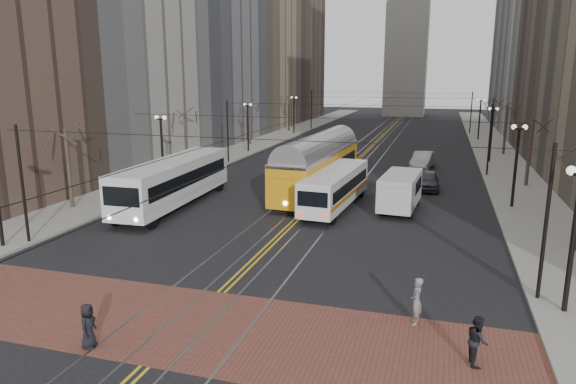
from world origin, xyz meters
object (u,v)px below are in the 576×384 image
Objects in this scene: transit_bus at (174,183)px; pedestrian_b at (416,301)px; rear_bus at (335,189)px; sedan_grey at (428,180)px; pedestrian_c at (477,340)px; cargo_van at (400,193)px; pedestrian_a at (88,326)px; streetcar at (318,170)px; sedan_silver at (423,160)px.

pedestrian_b is (17.40, -13.31, -0.74)m from transit_bus.
rear_bus is 2.32× the size of sedan_grey.
pedestrian_b is at bearing -39.50° from transit_bus.
transit_bus is 8.02× the size of pedestrian_c.
rear_bus is at bearing -168.65° from cargo_van.
rear_bus is at bearing -24.71° from pedestrian_a.
streetcar is 9.14m from sedan_grey.
transit_bus is at bearing -127.03° from pedestrian_b.
cargo_van is at bearing -27.30° from streetcar.
sedan_silver is 40.04m from pedestrian_a.
cargo_van is 17.31m from sedan_silver.
cargo_van reaches higher than pedestrian_c.
pedestrian_c is at bearing -91.19° from pedestrian_a.
pedestrian_a is at bearing 92.24° from pedestrian_c.
rear_bus reaches higher than sedan_grey.
transit_bus is at bearing -149.49° from sedan_grey.
pedestrian_a is 0.87× the size of pedestrian_b.
rear_bus reaches higher than sedan_silver.
cargo_van is at bearing -85.61° from sedan_silver.
streetcar is at bearing -112.29° from sedan_silver.
transit_bus is at bearing -161.74° from rear_bus.
sedan_silver reaches higher than sedan_grey.
streetcar is 7.79m from cargo_van.
rear_bus is 21.49m from pedestrian_a.
cargo_van reaches higher than pedestrian_a.
streetcar is 5.06m from rear_bus.
sedan_silver is at bearing -4.82° from pedestrian_c.
pedestrian_a reaches higher than sedan_grey.
pedestrian_a is (-1.99, -25.53, -1.00)m from streetcar.
sedan_grey is (17.06, 10.90, -0.91)m from transit_bus.
pedestrian_c reaches higher than sedan_grey.
pedestrian_a is (-10.30, -29.17, 0.04)m from sedan_grey.
sedan_grey is (1.61, 7.56, -0.52)m from cargo_van.
pedestrian_a is (-8.69, -21.61, -0.48)m from cargo_van.
cargo_van is at bearing -104.10° from sedan_grey.
sedan_grey is 2.83× the size of pedestrian_a.
streetcar is 25.23m from pedestrian_c.
sedan_silver is (-0.77, 9.72, 0.07)m from sedan_grey.
pedestrian_c reaches higher than pedestrian_a.
pedestrian_c is at bearing -61.34° from rear_bus.
sedan_grey is 30.94m from pedestrian_a.
transit_bus is 0.87× the size of streetcar.
streetcar reaches higher than cargo_van.
rear_bus is at bearing -158.05° from pedestrian_b.
sedan_grey is at bearing -178.80° from pedestrian_b.
rear_bus is 1.79× the size of cargo_van.
rear_bus is (11.04, 2.78, -0.31)m from transit_bus.
pedestrian_b is 1.10× the size of pedestrian_c.
sedan_silver is at bearing 49.62° from transit_bus.
sedan_silver is at bearing 91.40° from cargo_van.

